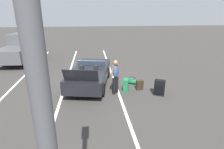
# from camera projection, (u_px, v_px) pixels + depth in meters

# --- Properties ---
(ground_plane) EXTENTS (80.00, 80.00, 0.00)m
(ground_plane) POSITION_uv_depth(u_px,v_px,m) (90.00, 85.00, 9.85)
(ground_plane) COLOR #383533
(lot_line_near) EXTENTS (18.00, 0.12, 0.01)m
(lot_line_near) POSITION_uv_depth(u_px,v_px,m) (115.00, 84.00, 10.00)
(lot_line_near) COLOR silver
(lot_line_near) RESTS_ON ground_plane
(lot_line_mid) EXTENTS (18.00, 0.12, 0.01)m
(lot_line_mid) POSITION_uv_depth(u_px,v_px,m) (65.00, 86.00, 9.70)
(lot_line_mid) COLOR silver
(lot_line_mid) RESTS_ON ground_plane
(lot_line_far) EXTENTS (18.00, 0.12, 0.01)m
(lot_line_far) POSITION_uv_depth(u_px,v_px,m) (12.00, 88.00, 9.41)
(lot_line_far) COLOR silver
(lot_line_far) RESTS_ON ground_plane
(convertible_car) EXTENTS (4.40, 2.51, 1.52)m
(convertible_car) POSITION_uv_depth(u_px,v_px,m) (91.00, 73.00, 9.84)
(convertible_car) COLOR black
(convertible_car) RESTS_ON ground_plane
(suitcase_large_black) EXTENTS (0.47, 0.55, 0.74)m
(suitcase_large_black) POSITION_uv_depth(u_px,v_px,m) (159.00, 88.00, 8.58)
(suitcase_large_black) COLOR black
(suitcase_large_black) RESTS_ON ground_plane
(suitcase_medium_bright) EXTENTS (0.46, 0.37, 0.62)m
(suitcase_medium_bright) POSITION_uv_depth(u_px,v_px,m) (126.00, 85.00, 9.03)
(suitcase_medium_bright) COLOR #19723F
(suitcase_medium_bright) RESTS_ON ground_plane
(suitcase_small_carryon) EXTENTS (0.26, 0.37, 0.50)m
(suitcase_small_carryon) POSITION_uv_depth(u_px,v_px,m) (140.00, 85.00, 9.20)
(suitcase_small_carryon) COLOR #2D2319
(suitcase_small_carryon) RESTS_ON ground_plane
(duffel_bag) EXTENTS (0.62, 0.69, 0.34)m
(duffel_bag) POSITION_uv_depth(u_px,v_px,m) (132.00, 81.00, 9.97)
(duffel_bag) COLOR #19723F
(duffel_bag) RESTS_ON ground_plane
(traveler_person) EXTENTS (0.44, 0.53, 1.65)m
(traveler_person) POSITION_uv_depth(u_px,v_px,m) (115.00, 75.00, 8.55)
(traveler_person) COLOR black
(traveler_person) RESTS_ON ground_plane
(parked_pickup_truck_near) EXTENTS (5.12, 2.33, 2.10)m
(parked_pickup_truck_near) POSITION_uv_depth(u_px,v_px,m) (23.00, 47.00, 14.46)
(parked_pickup_truck_near) COLOR #4C4C51
(parked_pickup_truck_near) RESTS_ON ground_plane
(parking_lamp_post) EXTENTS (0.50, 0.24, 5.28)m
(parking_lamp_post) POSITION_uv_depth(u_px,v_px,m) (44.00, 123.00, 1.25)
(parking_lamp_post) COLOR #4C4C51
(parking_lamp_post) RESTS_ON ground_plane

